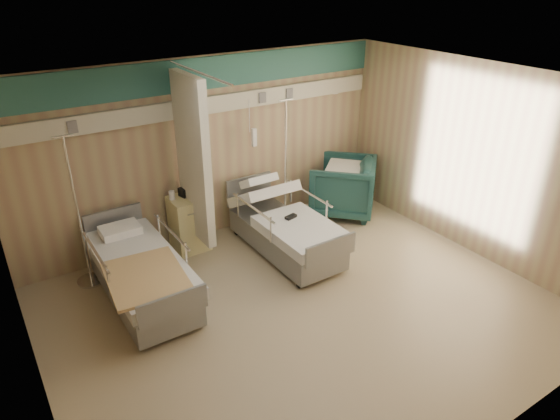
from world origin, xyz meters
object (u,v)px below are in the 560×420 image
object	(u,v)px
bed_left	(143,279)
bedside_cabinet	(189,223)
iv_stand_right	(285,201)
iv_stand_left	(86,255)
visitor_armchair	(343,186)
bed_right	(285,234)

from	to	relation	value
bed_left	bedside_cabinet	size ratio (longest dim) A/B	2.54
iv_stand_right	bed_left	bearing A→B (deg)	-164.38
bedside_cabinet	iv_stand_left	bearing A→B (deg)	-176.82
iv_stand_right	bedside_cabinet	bearing A→B (deg)	174.98
bed_left	iv_stand_left	distance (m)	0.95
visitor_armchair	iv_stand_left	xyz separation A→B (m)	(-4.27, 0.22, -0.06)
iv_stand_left	bedside_cabinet	bearing A→B (deg)	3.18
visitor_armchair	iv_stand_left	world-z (taller)	iv_stand_left
bedside_cabinet	iv_stand_right	world-z (taller)	iv_stand_right
visitor_armchair	bed_right	bearing A→B (deg)	-23.75
bed_right	bedside_cabinet	distance (m)	1.46
bedside_cabinet	visitor_armchair	size ratio (longest dim) A/B	0.79
bed_left	iv_stand_right	xyz separation A→B (m)	(2.70, 0.76, 0.12)
bed_left	iv_stand_left	size ratio (longest dim) A/B	1.03
iv_stand_right	visitor_armchair	bearing A→B (deg)	-8.08
bed_right	visitor_armchair	distance (m)	1.71
iv_stand_right	iv_stand_left	size ratio (longest dim) A/B	1.01
bed_right	bed_left	distance (m)	2.20
iv_stand_right	bed_right	bearing A→B (deg)	-123.51
bedside_cabinet	visitor_armchair	bearing A→B (deg)	-6.24
bedside_cabinet	visitor_armchair	distance (m)	2.76
visitor_armchair	iv_stand_left	size ratio (longest dim) A/B	0.51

